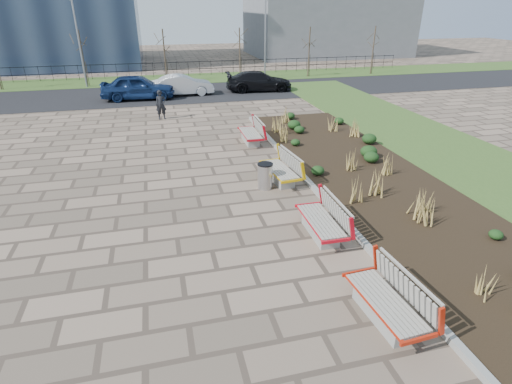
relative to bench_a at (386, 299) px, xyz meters
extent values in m
plane|color=#836C5A|center=(-3.00, 1.59, -0.50)|extent=(120.00, 120.00, 0.00)
cube|color=black|center=(3.25, 6.59, -0.45)|extent=(4.50, 18.00, 0.10)
cube|color=gray|center=(0.92, 6.59, -0.42)|extent=(0.16, 18.00, 0.15)
cube|color=#33511E|center=(8.00, 6.59, -0.48)|extent=(5.00, 38.00, 0.04)
cube|color=#33511E|center=(-3.00, 29.59, -0.48)|extent=(80.00, 5.00, 0.04)
cube|color=black|center=(-3.00, 23.59, -0.49)|extent=(80.00, 7.00, 0.02)
cylinder|color=#B2B2B7|center=(-0.65, 6.69, -0.06)|extent=(0.51, 0.51, 0.88)
imported|color=black|center=(-3.78, 16.84, 0.28)|extent=(0.60, 0.42, 1.57)
imported|color=#122550|center=(-5.08, 22.26, 0.32)|extent=(4.78, 2.14, 1.60)
imported|color=#B7BBC0|center=(-2.14, 22.87, 0.21)|extent=(4.22, 1.62, 1.37)
imported|color=black|center=(3.33, 23.08, 0.21)|extent=(4.88, 2.31, 1.37)
cube|color=slate|center=(17.00, 43.59, 4.50)|extent=(18.00, 12.00, 10.00)
camera|label=1|loc=(-3.99, -5.40, 5.28)|focal=28.00mm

